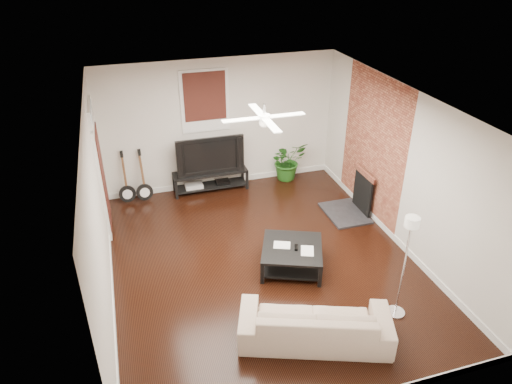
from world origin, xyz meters
TOP-DOWN VIEW (x-y plane):
  - room at (0.00, 0.00)m, footprint 5.01×6.01m
  - brick_accent at (2.49, 1.00)m, footprint 0.02×2.20m
  - fireplace at (2.20, 1.00)m, footprint 0.80×1.10m
  - window_back at (-0.30, 2.97)m, footprint 1.00×0.06m
  - door_left at (-2.46, 1.90)m, footprint 0.08×1.00m
  - tv_stand at (-0.31, 2.78)m, footprint 1.60×0.43m
  - tv at (-0.31, 2.80)m, footprint 1.43×0.19m
  - coffee_table at (0.42, -0.29)m, footprint 1.27×1.27m
  - sofa at (0.15, -1.87)m, footprint 2.21×1.47m
  - floor_lamp at (1.50, -1.77)m, footprint 0.36×0.36m
  - potted_plant at (1.48, 2.82)m, footprint 0.93×0.85m
  - guitar_left at (-2.07, 2.75)m, footprint 0.35×0.25m
  - guitar_right at (-1.72, 2.72)m, footprint 0.37×0.28m
  - ceiling_fan at (0.00, 0.00)m, footprint 1.24×1.24m

SIDE VIEW (x-z plane):
  - coffee_table at x=0.42m, z-range 0.00..0.41m
  - tv_stand at x=-0.31m, z-range 0.00..0.45m
  - sofa at x=0.15m, z-range 0.00..0.60m
  - potted_plant at x=1.48m, z-range 0.00..0.90m
  - fireplace at x=2.20m, z-range 0.00..0.92m
  - guitar_left at x=-2.07m, z-range 0.00..1.12m
  - guitar_right at x=-1.72m, z-range 0.00..1.12m
  - floor_lamp at x=1.50m, z-range 0.00..1.68m
  - tv at x=-0.31m, z-range 0.45..1.27m
  - door_left at x=-2.46m, z-range 0.00..2.50m
  - room at x=0.00m, z-range 0.00..2.80m
  - brick_accent at x=2.49m, z-range 0.00..2.80m
  - window_back at x=-0.30m, z-range 1.30..2.60m
  - ceiling_fan at x=0.00m, z-range 2.44..2.76m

